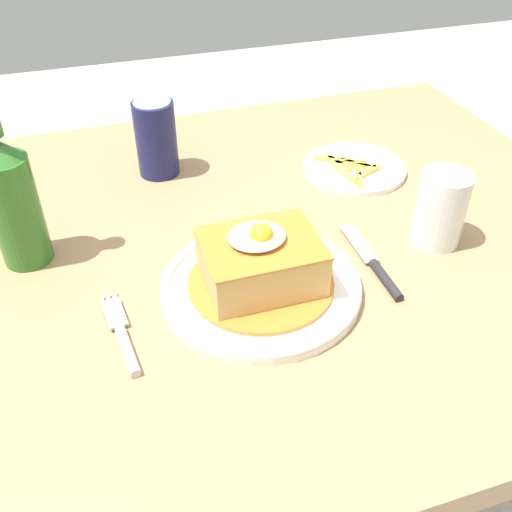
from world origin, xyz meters
The scene contains 9 objects.
dining_table centered at (0.00, 0.00, 0.65)m, with size 1.17×0.86×0.77m.
main_plate centered at (0.02, -0.11, 0.78)m, with size 0.25×0.25×0.02m.
sandwich_meal centered at (0.02, -0.11, 0.81)m, with size 0.18×0.18×0.09m.
fork centered at (-0.16, -0.15, 0.78)m, with size 0.03×0.14×0.01m.
knife centered at (0.18, -0.13, 0.78)m, with size 0.02×0.17×0.01m.
soda_can centered at (-0.05, 0.22, 0.83)m, with size 0.07×0.07×0.12m.
beer_bottle_green centered at (-0.26, 0.05, 0.87)m, with size 0.06×0.06×0.27m.
drinking_glass centered at (0.29, -0.09, 0.82)m, with size 0.07×0.07×0.10m.
side_plate_fries centered at (0.26, 0.13, 0.78)m, with size 0.17×0.17×0.02m.
Camera 1 is at (-0.15, -0.63, 1.26)m, focal length 40.60 mm.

